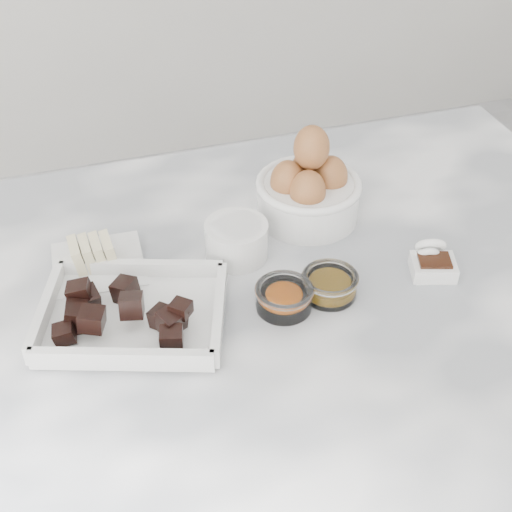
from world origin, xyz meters
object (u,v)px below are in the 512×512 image
at_px(butter_plate, 96,261).
at_px(vanilla_spoon, 432,261).
at_px(zest_bowl, 284,296).
at_px(chocolate_dish, 132,309).
at_px(honey_bowl, 330,284).
at_px(sugar_ramekin, 236,239).
at_px(egg_bowl, 309,189).
at_px(salt_spoon, 430,266).

distance_m(butter_plate, vanilla_spoon, 0.47).
bearing_deg(zest_bowl, chocolate_dish, 171.21).
xyz_separation_m(honey_bowl, vanilla_spoon, (0.16, 0.00, -0.00)).
relative_size(chocolate_dish, zest_bowl, 3.55).
height_order(chocolate_dish, sugar_ramekin, chocolate_dish).
xyz_separation_m(butter_plate, honey_bowl, (0.29, -0.14, -0.00)).
bearing_deg(honey_bowl, zest_bowl, -174.98).
relative_size(honey_bowl, vanilla_spoon, 0.90).
bearing_deg(egg_bowl, sugar_ramekin, -155.10).
relative_size(zest_bowl, vanilla_spoon, 0.91).
bearing_deg(honey_bowl, sugar_ramekin, 128.88).
distance_m(butter_plate, sugar_ramekin, 0.20).
xyz_separation_m(zest_bowl, vanilla_spoon, (0.23, 0.01, -0.00)).
height_order(sugar_ramekin, honey_bowl, sugar_ramekin).
height_order(sugar_ramekin, salt_spoon, sugar_ramekin).
height_order(honey_bowl, salt_spoon, salt_spoon).
distance_m(butter_plate, zest_bowl, 0.27).
bearing_deg(sugar_ramekin, butter_plate, 173.03).
distance_m(egg_bowl, salt_spoon, 0.22).
height_order(chocolate_dish, honey_bowl, chocolate_dish).
xyz_separation_m(honey_bowl, zest_bowl, (-0.07, -0.01, 0.00)).
xyz_separation_m(chocolate_dish, egg_bowl, (0.30, 0.16, 0.03)).
bearing_deg(vanilla_spoon, salt_spoon, -142.86).
bearing_deg(sugar_ramekin, vanilla_spoon, -24.36).
relative_size(sugar_ramekin, vanilla_spoon, 1.05).
distance_m(chocolate_dish, egg_bowl, 0.34).
relative_size(butter_plate, vanilla_spoon, 1.51).
bearing_deg(egg_bowl, zest_bowl, -119.03).
relative_size(sugar_ramekin, zest_bowl, 1.16).
distance_m(honey_bowl, salt_spoon, 0.15).
height_order(zest_bowl, vanilla_spoon, vanilla_spoon).
relative_size(chocolate_dish, salt_spoon, 4.23).
height_order(butter_plate, zest_bowl, butter_plate).
bearing_deg(vanilla_spoon, zest_bowl, -177.37).
distance_m(chocolate_dish, salt_spoon, 0.42).
height_order(egg_bowl, vanilla_spoon, egg_bowl).
height_order(honey_bowl, vanilla_spoon, vanilla_spoon).
xyz_separation_m(sugar_ramekin, salt_spoon, (0.25, -0.12, -0.02)).
height_order(chocolate_dish, butter_plate, chocolate_dish).
relative_size(chocolate_dish, honey_bowl, 3.61).
bearing_deg(salt_spoon, egg_bowl, 122.18).
relative_size(egg_bowl, vanilla_spoon, 1.88).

